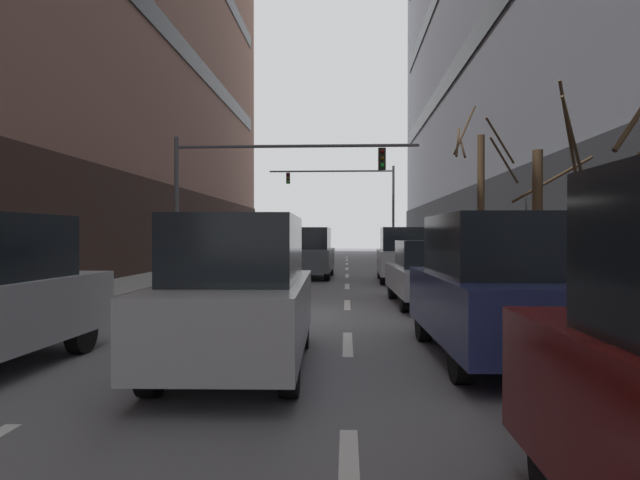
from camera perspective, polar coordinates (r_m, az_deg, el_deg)
name	(u,v)px	position (r m, az deg, el deg)	size (l,w,h in m)	color
ground_plane	(276,316)	(12.22, -4.62, -7.91)	(120.00, 120.00, 0.00)	slate
sidewalk_left	(11,311)	(14.29, -29.51, -6.46)	(2.58, 80.00, 0.14)	gray
sidewalk_right	(554,315)	(12.91, 23.21, -7.18)	(2.58, 80.00, 0.14)	gray
lane_stripe_l1_s3	(159,342)	(9.69, -16.43, -10.13)	(0.16, 2.00, 0.01)	silver
lane_stripe_l1_s4	(225,304)	(14.45, -9.84, -6.59)	(0.16, 2.00, 0.01)	silver
lane_stripe_l1_s5	(257,286)	(19.33, -6.59, -4.79)	(0.16, 2.00, 0.01)	silver
lane_stripe_l1_s6	(276,275)	(24.26, -4.66, -3.70)	(0.16, 2.00, 0.01)	silver
lane_stripe_l1_s7	(288,268)	(29.21, -3.39, -2.99)	(0.16, 2.00, 0.01)	silver
lane_stripe_l1_s8	(296,264)	(34.18, -2.48, -2.48)	(0.16, 2.00, 0.01)	silver
lane_stripe_l1_s9	(303,260)	(39.15, -1.81, -2.10)	(0.16, 2.00, 0.01)	silver
lane_stripe_l1_s10	(308,257)	(44.13, -1.29, -1.80)	(0.16, 2.00, 0.01)	silver
lane_stripe_l2_s2	(349,479)	(4.37, 3.05, -23.61)	(0.16, 2.00, 0.01)	silver
lane_stripe_l2_s3	(348,343)	(9.16, 2.91, -10.72)	(0.16, 2.00, 0.01)	silver
lane_stripe_l2_s4	(347,305)	(14.10, 2.87, -6.76)	(0.16, 2.00, 0.01)	silver
lane_stripe_l2_s5	(347,286)	(19.07, 2.85, -4.86)	(0.16, 2.00, 0.01)	silver
lane_stripe_l2_s6	(347,276)	(24.05, 2.84, -3.74)	(0.16, 2.00, 0.01)	silver
lane_stripe_l2_s7	(347,269)	(29.04, 2.83, -3.01)	(0.16, 2.00, 0.01)	silver
lane_stripe_l2_s8	(347,264)	(34.03, 2.82, -2.49)	(0.16, 2.00, 0.01)	silver
lane_stripe_l2_s9	(347,260)	(39.03, 2.82, -2.10)	(0.16, 2.00, 0.01)	silver
lane_stripe_l2_s10	(347,257)	(44.02, 2.82, -1.81)	(0.16, 2.00, 0.01)	silver
car_driving_1	(239,293)	(7.43, -8.40, -5.45)	(1.89, 4.28, 2.05)	black
car_driving_2	(310,253)	(22.79, -1.02, -1.36)	(1.93, 4.38, 2.10)	black
car_parked_1	(494,287)	(8.30, 17.68, -4.69)	(1.92, 4.36, 2.09)	black
car_parked_2	(430,273)	(14.22, 11.41, -3.43)	(1.95, 4.45, 1.65)	black
car_parked_3	(402,255)	(21.20, 8.55, -1.53)	(1.89, 4.34, 2.08)	black
traffic_signal_0	(256,177)	(21.61, -6.68, 6.57)	(9.57, 0.35, 5.51)	#4C4C51
traffic_signal_1	(356,193)	(42.16, 3.81, 4.91)	(9.61, 0.35, 6.95)	#4C4C51
street_tree_0	(541,218)	(12.99, 22.08, 2.12)	(1.50, 2.35, 4.83)	#4C3823
street_tree_1	(481,201)	(17.86, 16.41, 3.91)	(2.07, 2.06, 5.89)	#4C3823
pedestrian_0	(440,250)	(24.09, 12.40, -1.05)	(0.37, 0.44, 1.71)	black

